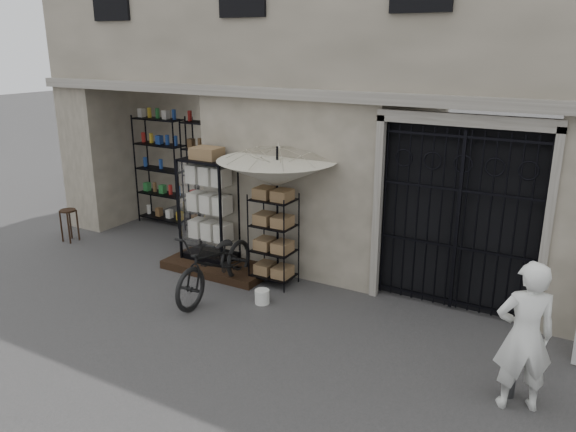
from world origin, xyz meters
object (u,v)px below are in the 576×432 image
Objects in this scene: display_cabinet at (209,215)px; white_bucket at (262,297)px; bicycle at (218,294)px; shopkeeper at (515,406)px; wire_rack at (274,240)px; steel_bollard at (511,366)px; market_umbrella at (277,166)px; wooden_stool at (69,225)px.

white_bucket is at bearing -28.80° from display_cabinet.
shopkeeper is at bearing -11.35° from bicycle.
wire_rack is at bearing 52.35° from bicycle.
white_bucket is at bearing -36.37° from shopkeeper.
wire_rack is 4.40m from steel_bollard.
shopkeeper is at bearing -11.41° from white_bucket.
bicycle is 4.91m from shopkeeper.
display_cabinet is at bearing -179.56° from market_umbrella.
white_bucket is 0.34× the size of wooden_stool.
steel_bollard is 0.46m from shopkeeper.
bicycle is (-0.59, -0.98, -2.08)m from market_umbrella.
shopkeeper is (4.26, -1.72, -2.08)m from market_umbrella.
wire_rack is 1.31m from bicycle.
wire_rack is at bearing 107.84° from white_bucket.
steel_bollard is 0.45× the size of shopkeeper.
display_cabinet is 1.65m from bicycle.
bicycle is at bearing -7.49° from wooden_stool.
market_umbrella is at bearing -46.97° from shopkeeper.
bicycle is at bearing 173.09° from steel_bollard.
wire_rack is 4.61m from shopkeeper.
white_bucket is 5.18m from wooden_stool.
wooden_stool is (-3.43, -0.41, -0.64)m from display_cabinet.
display_cabinet reaches higher than shopkeeper.
wire_rack reaches higher than steel_bollard.
wooden_stool is at bearing 169.79° from bicycle.
steel_bollard is at bearing -7.19° from wooden_stool.
display_cabinet reaches higher than white_bucket.
bicycle reaches higher than steel_bollard.
bicycle is 1.18× the size of shopkeeper.
steel_bollard reaches higher than shopkeeper.
display_cabinet is 1.27× the size of wire_rack.
market_umbrella is at bearing 56.14° from bicycle.
white_bucket is (0.25, -0.78, -0.68)m from wire_rack.
wire_rack is 1.06m from white_bucket.
bicycle is 4.36m from wooden_stool.
wooden_stool is (-4.90, -0.42, -1.71)m from market_umbrella.
steel_bollard is (5.62, -1.55, -0.59)m from display_cabinet.
white_bucket is at bearing 170.57° from steel_bollard.
display_cabinet is at bearing 6.78° from wooden_stool.
steel_bollard is (9.04, -1.14, 0.05)m from wooden_stool.
shopkeeper is at bearing -22.02° from market_umbrella.
market_umbrella is 1.60× the size of shopkeeper.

